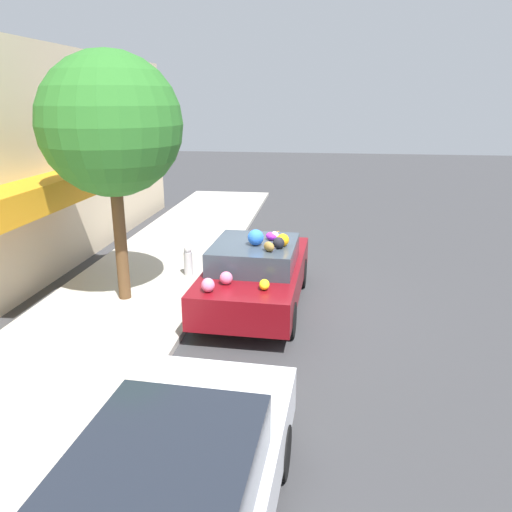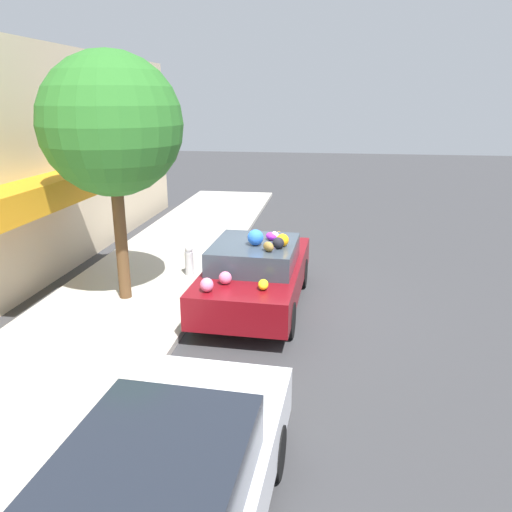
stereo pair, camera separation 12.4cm
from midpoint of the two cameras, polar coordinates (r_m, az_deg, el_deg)
The scene contains 7 objects.
ground_plane at distance 10.13m, azimuth 0.46°, elevation -5.71°, with size 60.00×60.00×0.00m, color #38383A.
sidewalk_curb at distance 10.79m, azimuth -13.93°, elevation -4.41°, with size 24.00×3.20×0.12m.
building_facade at distance 11.19m, azimuth -25.57°, elevation 8.47°, with size 18.00×1.20×5.18m.
street_tree at distance 9.86m, azimuth -15.84°, elevation 14.16°, with size 2.65×2.65×4.75m.
fire_hydrant at distance 11.51m, azimuth -7.34°, elevation -0.49°, with size 0.20×0.20×0.70m.
art_car at distance 9.84m, azimuth 0.34°, elevation -1.87°, with size 4.08×1.92×1.67m.
parked_car_plain at distance 4.75m, azimuth -10.22°, elevation -26.85°, with size 4.51×1.87×1.37m.
Camera 2 is at (-9.21, -1.36, 4.00)m, focal length 35.00 mm.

